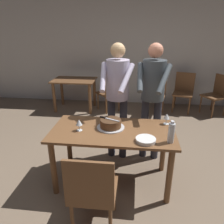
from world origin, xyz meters
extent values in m
plane|color=#7A6651|center=(0.00, 0.00, 0.00)|extent=(14.00, 14.00, 0.00)
cube|color=silver|center=(0.00, 3.26, 1.35)|extent=(10.00, 0.12, 2.70)
cube|color=brown|center=(0.00, 0.00, 0.73)|extent=(1.49, 0.76, 0.03)
cylinder|color=brown|center=(-0.67, -0.31, 0.36)|extent=(0.07, 0.07, 0.72)
cylinder|color=brown|center=(0.67, -0.31, 0.36)|extent=(0.07, 0.07, 0.72)
cylinder|color=brown|center=(-0.67, 0.31, 0.36)|extent=(0.07, 0.07, 0.72)
cylinder|color=brown|center=(0.67, 0.31, 0.36)|extent=(0.07, 0.07, 0.72)
cylinder|color=silver|center=(-0.03, 0.06, 0.76)|extent=(0.34, 0.34, 0.01)
cylinder|color=brown|center=(-0.03, 0.06, 0.81)|extent=(0.26, 0.26, 0.09)
cylinder|color=#432A18|center=(-0.03, 0.06, 0.86)|extent=(0.25, 0.25, 0.01)
cube|color=silver|center=(-0.01, 0.05, 0.87)|extent=(0.19, 0.10, 0.00)
cube|color=black|center=(-0.13, 0.10, 0.87)|extent=(0.08, 0.06, 0.02)
cylinder|color=white|center=(0.39, -0.24, 0.76)|extent=(0.22, 0.22, 0.01)
cylinder|color=white|center=(0.39, -0.24, 0.77)|extent=(0.22, 0.22, 0.01)
cylinder|color=white|center=(0.39, -0.24, 0.78)|extent=(0.22, 0.22, 0.01)
cylinder|color=white|center=(0.39, -0.24, 0.79)|extent=(0.22, 0.22, 0.01)
cylinder|color=silver|center=(0.66, 0.25, 0.75)|extent=(0.07, 0.07, 0.00)
cylinder|color=silver|center=(0.66, 0.25, 0.79)|extent=(0.01, 0.01, 0.07)
cone|color=silver|center=(0.66, 0.25, 0.86)|extent=(0.08, 0.08, 0.07)
cylinder|color=silver|center=(-0.40, -0.06, 0.75)|extent=(0.07, 0.07, 0.00)
cylinder|color=silver|center=(-0.40, -0.06, 0.79)|extent=(0.01, 0.01, 0.07)
cone|color=silver|center=(-0.40, -0.06, 0.86)|extent=(0.08, 0.08, 0.07)
cylinder|color=silver|center=(0.65, -0.22, 0.86)|extent=(0.07, 0.07, 0.22)
cylinder|color=silver|center=(0.65, -0.22, 0.98)|extent=(0.04, 0.04, 0.03)
cylinder|color=#2D2D38|center=(0.09, 0.59, 0.47)|extent=(0.11, 0.11, 0.95)
cylinder|color=#2D2D38|center=(-0.09, 0.61, 0.47)|extent=(0.11, 0.11, 0.95)
cylinder|color=#B7ADC6|center=(0.00, 0.60, 1.23)|extent=(0.32, 0.32, 0.55)
sphere|color=tan|center=(0.00, 0.60, 1.62)|extent=(0.20, 0.20, 0.20)
cylinder|color=#B7ADC6|center=(0.13, 0.40, 1.30)|extent=(0.21, 0.41, 0.34)
cylinder|color=#B7ADC6|center=(-0.18, 0.44, 1.30)|extent=(0.10, 0.42, 0.34)
cylinder|color=#2D2D38|center=(0.58, 0.61, 0.47)|extent=(0.11, 0.11, 0.95)
cylinder|color=#2D2D38|center=(0.41, 0.65, 0.47)|extent=(0.11, 0.11, 0.95)
cylinder|color=#3F474C|center=(0.49, 0.63, 1.23)|extent=(0.32, 0.32, 0.55)
sphere|color=tan|center=(0.49, 0.63, 1.62)|extent=(0.20, 0.20, 0.20)
cylinder|color=#3F474C|center=(0.61, 0.42, 1.30)|extent=(0.23, 0.41, 0.34)
cylinder|color=#3F474C|center=(0.31, 0.48, 1.30)|extent=(0.07, 0.42, 0.34)
cube|color=brown|center=(-0.11, -0.68, 0.43)|extent=(0.44, 0.44, 0.04)
cylinder|color=brown|center=(-0.29, -0.50, 0.21)|extent=(0.04, 0.04, 0.41)
cylinder|color=brown|center=(0.07, -0.50, 0.21)|extent=(0.04, 0.04, 0.41)
cylinder|color=brown|center=(-0.29, -0.86, 0.21)|extent=(0.04, 0.04, 0.41)
cylinder|color=brown|center=(0.08, -0.86, 0.21)|extent=(0.04, 0.04, 0.41)
cube|color=brown|center=(-0.11, -0.89, 0.68)|extent=(0.44, 0.03, 0.45)
cube|color=brown|center=(-1.21, 2.56, 0.72)|extent=(1.00, 0.70, 0.03)
cylinder|color=brown|center=(-1.63, 2.28, 0.35)|extent=(0.07, 0.07, 0.71)
cylinder|color=brown|center=(-0.78, 2.28, 0.35)|extent=(0.07, 0.07, 0.71)
cylinder|color=brown|center=(-1.63, 2.83, 0.35)|extent=(0.07, 0.07, 0.71)
cylinder|color=brown|center=(-0.78, 2.83, 0.35)|extent=(0.07, 0.07, 0.71)
cube|color=brown|center=(1.36, 2.70, 0.43)|extent=(0.54, 0.54, 0.04)
cylinder|color=brown|center=(1.49, 2.47, 0.21)|extent=(0.04, 0.04, 0.41)
cylinder|color=brown|center=(1.14, 2.57, 0.21)|extent=(0.04, 0.04, 0.41)
cylinder|color=brown|center=(1.59, 2.82, 0.21)|extent=(0.04, 0.04, 0.41)
cylinder|color=brown|center=(1.24, 2.92, 0.21)|extent=(0.04, 0.04, 0.41)
cube|color=brown|center=(1.42, 2.89, 0.68)|extent=(0.43, 0.15, 0.45)
cube|color=brown|center=(0.68, 2.39, 0.43)|extent=(0.53, 0.53, 0.04)
cylinder|color=brown|center=(0.82, 2.17, 0.21)|extent=(0.04, 0.04, 0.41)
cylinder|color=brown|center=(0.46, 2.26, 0.21)|extent=(0.04, 0.04, 0.41)
cylinder|color=brown|center=(0.90, 2.53, 0.21)|extent=(0.04, 0.04, 0.41)
cylinder|color=brown|center=(0.54, 2.61, 0.21)|extent=(0.04, 0.04, 0.41)
cube|color=brown|center=(0.73, 2.59, 0.68)|extent=(0.44, 0.13, 0.45)
cube|color=brown|center=(2.03, 2.58, 0.43)|extent=(0.60, 0.60, 0.04)
cylinder|color=brown|center=(1.97, 2.33, 0.21)|extent=(0.04, 0.04, 0.41)
cylinder|color=brown|center=(1.79, 2.65, 0.21)|extent=(0.04, 0.04, 0.41)
cylinder|color=brown|center=(2.10, 2.83, 0.21)|extent=(0.04, 0.04, 0.41)
cube|color=brown|center=(2.21, 2.68, 0.68)|extent=(0.24, 0.40, 0.45)
cube|color=brown|center=(-0.39, 2.56, 0.43)|extent=(0.62, 0.62, 0.04)
cylinder|color=brown|center=(-0.65, 2.58, 0.21)|extent=(0.04, 0.04, 0.41)
cylinder|color=brown|center=(-0.38, 2.82, 0.21)|extent=(0.04, 0.04, 0.41)
cylinder|color=brown|center=(-0.41, 2.31, 0.21)|extent=(0.04, 0.04, 0.41)
cylinder|color=brown|center=(-0.13, 2.55, 0.21)|extent=(0.04, 0.04, 0.41)
cube|color=brown|center=(-0.26, 2.41, 0.68)|extent=(0.35, 0.31, 0.45)
camera|label=1|loc=(0.26, -2.32, 1.92)|focal=34.49mm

